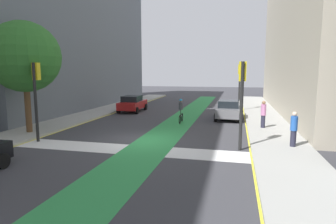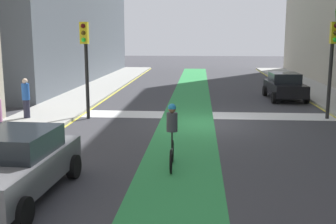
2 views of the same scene
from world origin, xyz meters
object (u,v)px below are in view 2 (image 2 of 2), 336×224
object	(u,v)px
pedestrian_sidewalk_right_b	(26,98)
car_grey_right_far	(15,164)
traffic_signal_near_left	(333,52)
cyclist_in_lane	(172,134)
traffic_signal_near_right	(85,52)
car_black_left_near	(285,86)

from	to	relation	value
pedestrian_sidewalk_right_b	car_grey_right_far	bearing A→B (deg)	111.44
traffic_signal_near_left	pedestrian_sidewalk_right_b	world-z (taller)	traffic_signal_near_left
cyclist_in_lane	pedestrian_sidewalk_right_b	bearing A→B (deg)	-41.17
traffic_signal_near_right	pedestrian_sidewalk_right_b	size ratio (longest dim) A/B	2.47
car_grey_right_far	pedestrian_sidewalk_right_b	world-z (taller)	pedestrian_sidewalk_right_b
car_grey_right_far	traffic_signal_near_left	bearing A→B (deg)	-135.26
traffic_signal_near_left	pedestrian_sidewalk_right_b	xyz separation A→B (m)	(13.56, 1.47, -2.00)
traffic_signal_near_left	cyclist_in_lane	size ratio (longest dim) A/B	2.35
car_black_left_near	pedestrian_sidewalk_right_b	distance (m)	14.73
car_black_left_near	traffic_signal_near_left	bearing A→B (deg)	97.87
traffic_signal_near_left	car_grey_right_far	size ratio (longest dim) A/B	1.02
traffic_signal_near_right	car_grey_right_far	xyz separation A→B (m)	(-0.80, 9.27, -2.25)
pedestrian_sidewalk_right_b	cyclist_in_lane	bearing A→B (deg)	138.83
cyclist_in_lane	pedestrian_sidewalk_right_b	xyz separation A→B (m)	(6.90, -6.04, 0.08)
traffic_signal_near_right	cyclist_in_lane	size ratio (longest dim) A/B	2.35
car_grey_right_far	car_black_left_near	bearing A→B (deg)	-120.33
car_black_left_near	cyclist_in_lane	size ratio (longest dim) A/B	2.28
traffic_signal_near_right	traffic_signal_near_left	bearing A→B (deg)	-175.73
traffic_signal_near_right	traffic_signal_near_left	xyz separation A→B (m)	(-10.98, -0.82, 0.00)
car_grey_right_far	cyclist_in_lane	bearing A→B (deg)	-143.74
traffic_signal_near_left	cyclist_in_lane	bearing A→B (deg)	48.41
cyclist_in_lane	traffic_signal_near_left	bearing A→B (deg)	-131.59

